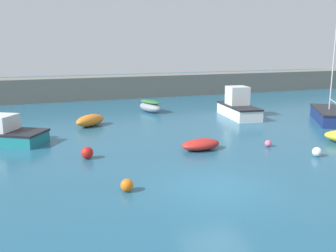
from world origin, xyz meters
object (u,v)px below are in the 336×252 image
Objects in this scene: sailboat_tall_mast at (329,115)px; mooring_buoy_white at (317,152)px; dinghy_near_pier at (201,144)px; mooring_buoy_pink at (268,143)px; mooring_buoy_red at (87,153)px; fishing_dinghy_green at (90,120)px; rowboat_with_red_cover at (150,106)px; motorboat_with_cabin at (238,107)px; mooring_buoy_orange at (127,185)px.

sailboat_tall_mast reaches higher than mooring_buoy_white.
dinghy_near_pier is 3.72m from mooring_buoy_pink.
fishing_dinghy_green is at bearing 79.48° from mooring_buoy_red.
motorboat_with_cabin is (5.55, -4.43, 0.30)m from rowboat_with_red_cover.
mooring_buoy_orange is at bearing -144.71° from dinghy_near_pier.
motorboat_with_cabin is at bearing 44.51° from mooring_buoy_orange.
mooring_buoy_orange reaches higher than mooring_buoy_white.
rowboat_with_red_cover is 7.11m from motorboat_with_cabin.
mooring_buoy_orange is (-16.79, -7.64, -0.23)m from sailboat_tall_mast.
mooring_buoy_white is (9.81, 1.06, -0.01)m from mooring_buoy_orange.
fishing_dinghy_green is 11.08m from motorboat_with_cabin.
mooring_buoy_pink is 2.63m from mooring_buoy_white.
fishing_dinghy_green is 12.18m from mooring_buoy_orange.
sailboat_tall_mast reaches higher than dinghy_near_pier.
mooring_buoy_orange is (-11.72, -11.52, -0.55)m from motorboat_with_cabin.
dinghy_near_pier is at bearing 168.52° from mooring_buoy_pink.
motorboat_with_cabin reaches higher than fishing_dinghy_green.
mooring_buoy_pink is at bearing 115.24° from mooring_buoy_white.
fishing_dinghy_green is 6.68m from rowboat_with_red_cover.
sailboat_tall_mast is at bearing 9.55° from mooring_buoy_red.
rowboat_with_red_cover reaches higher than mooring_buoy_white.
dinghy_near_pier reaches higher than mooring_buoy_white.
sailboat_tall_mast is 3.31× the size of dinghy_near_pier.
dinghy_near_pier is 0.87× the size of fishing_dinghy_green.
mooring_buoy_white is (3.65, -14.89, -0.25)m from rowboat_with_red_cover.
fishing_dinghy_green is at bearing 86.87° from mooring_buoy_orange.
dinghy_near_pier is 6.10× the size of mooring_buoy_pink.
sailboat_tall_mast is 9.13m from mooring_buoy_pink.
mooring_buoy_red is (-5.76, 0.51, 0.01)m from dinghy_near_pier.
sailboat_tall_mast is at bearing 128.79° from fishing_dinghy_green.
mooring_buoy_pink is (8.02, -8.72, -0.21)m from fishing_dinghy_green.
fishing_dinghy_green is 7.60m from mooring_buoy_red.
sailboat_tall_mast is 1.47× the size of motorboat_with_cabin.
mooring_buoy_red reaches higher than mooring_buoy_white.
dinghy_near_pier is 3.79× the size of mooring_buoy_red.
mooring_buoy_white is (10.53, -3.64, -0.06)m from mooring_buoy_red.
sailboat_tall_mast is 2.88× the size of fishing_dinghy_green.
mooring_buoy_white is (4.77, -3.12, -0.05)m from dinghy_near_pier.
rowboat_with_red_cover is (1.12, 11.76, 0.20)m from dinghy_near_pier.
fishing_dinghy_green reaches higher than mooring_buoy_pink.
mooring_buoy_red reaches higher than dinghy_near_pier.
mooring_buoy_pink is (9.41, -1.25, -0.11)m from mooring_buoy_red.
dinghy_near_pier is at bearing 83.19° from fishing_dinghy_green.
sailboat_tall_mast is at bearing 12.06° from dinghy_near_pier.
rowboat_with_red_cover reaches higher than fishing_dinghy_green.
sailboat_tall_mast reaches higher than rowboat_with_red_cover.
dinghy_near_pier is 4.71× the size of mooring_buoy_white.
mooring_buoy_white reaches higher than mooring_buoy_pink.
motorboat_with_cabin is 10.36× the size of mooring_buoy_orange.
sailboat_tall_mast is 17.76m from mooring_buoy_red.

